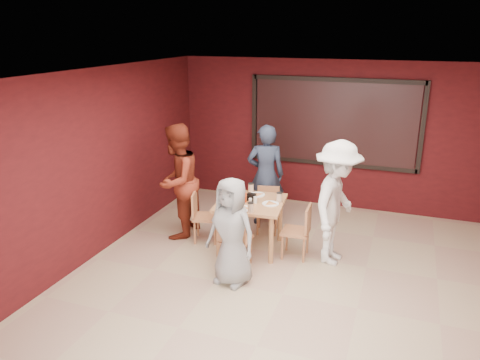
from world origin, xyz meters
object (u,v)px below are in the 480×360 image
(dining_table, at_px, (251,208))
(chair_back, at_px, (268,207))
(diner_left, at_px, (177,181))
(diner_front, at_px, (231,232))
(diner_back, at_px, (266,175))
(chair_front, at_px, (234,238))
(diner_right, at_px, (337,203))
(chair_right, at_px, (300,228))
(chair_left, at_px, (201,214))

(dining_table, relative_size, chair_back, 1.43)
(dining_table, height_order, diner_left, diner_left)
(diner_front, distance_m, diner_back, 2.14)
(chair_front, bearing_deg, dining_table, 89.30)
(diner_left, relative_size, diner_right, 1.03)
(diner_front, height_order, diner_right, diner_right)
(dining_table, height_order, diner_back, diner_back)
(chair_right, bearing_deg, diner_left, 177.03)
(chair_right, bearing_deg, chair_back, 133.63)
(chair_left, relative_size, diner_right, 0.45)
(dining_table, bearing_deg, chair_front, -90.70)
(diner_front, bearing_deg, diner_left, 154.37)
(chair_front, relative_size, chair_right, 1.05)
(chair_back, bearing_deg, diner_right, -30.26)
(diner_front, bearing_deg, diner_right, 55.88)
(diner_back, bearing_deg, chair_right, 109.71)
(chair_front, height_order, chair_left, chair_front)
(chair_front, height_order, diner_right, diner_right)
(diner_front, xyz_separation_m, diner_left, (-1.39, 1.15, 0.20))
(dining_table, bearing_deg, chair_left, 178.79)
(chair_left, height_order, diner_back, diner_back)
(dining_table, height_order, chair_front, dining_table)
(chair_right, bearing_deg, diner_back, 129.01)
(chair_front, distance_m, diner_left, 1.59)
(diner_right, bearing_deg, diner_front, 139.51)
(diner_front, relative_size, diner_left, 0.79)
(chair_right, xyz_separation_m, diner_left, (-2.10, 0.11, 0.48))
(chair_back, height_order, diner_back, diner_back)
(chair_right, relative_size, diner_left, 0.44)
(chair_right, relative_size, diner_front, 0.56)
(chair_front, distance_m, diner_back, 1.83)
(chair_left, bearing_deg, diner_back, 54.44)
(dining_table, relative_size, diner_back, 0.62)
(chair_front, xyz_separation_m, chair_right, (0.80, 0.69, -0.02))
(diner_left, distance_m, diner_right, 2.60)
(chair_back, xyz_separation_m, chair_left, (-0.90, -0.74, 0.03))
(dining_table, xyz_separation_m, chair_left, (-0.85, 0.02, -0.23))
(dining_table, relative_size, diner_right, 0.60)
(dining_table, height_order, chair_left, dining_table)
(chair_front, distance_m, chair_back, 1.47)
(chair_left, relative_size, diner_left, 0.44)
(chair_right, distance_m, diner_left, 2.15)
(chair_front, xyz_separation_m, chair_back, (0.06, 1.47, -0.06))
(dining_table, xyz_separation_m, chair_front, (-0.01, -0.71, -0.20))
(diner_front, distance_m, diner_left, 1.81)
(diner_right, bearing_deg, chair_left, 97.93)
(diner_front, bearing_deg, chair_front, 119.59)
(chair_left, relative_size, diner_front, 0.55)
(chair_back, bearing_deg, chair_left, -140.50)
(diner_front, xyz_separation_m, diner_back, (-0.18, 2.13, 0.14))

